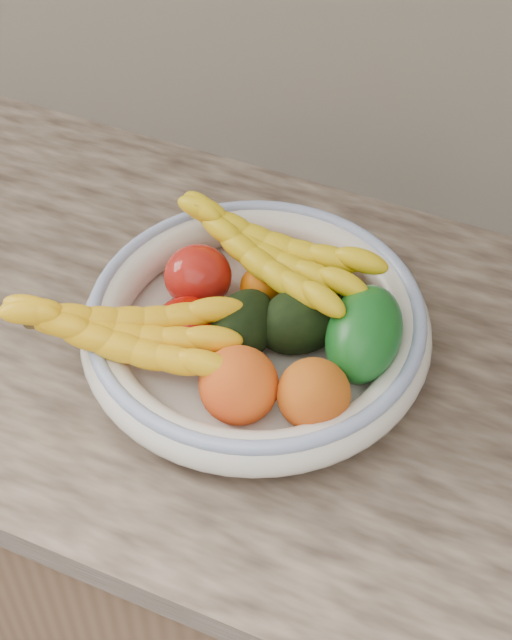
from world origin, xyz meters
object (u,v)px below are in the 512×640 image
Objects in this scene: banana_bunch_back at (270,258)px; banana_bunch_front at (123,336)px; green_mango at (364,334)px; fruit_bowl at (256,327)px.

banana_bunch_front is (-0.10, -0.17, -0.01)m from banana_bunch_back.
banana_bunch_back is at bearing 148.86° from green_mango.
fruit_bowl is at bearing -65.30° from banana_bunch_back.
fruit_bowl is at bearing 178.34° from green_mango.
green_mango is 0.46× the size of banana_bunch_back.
fruit_bowl is 0.12m from green_mango.
fruit_bowl is at bearing 23.23° from banana_bunch_front.
banana_bunch_back reaches higher than banana_bunch_front.
banana_bunch_front is (-0.23, -0.11, 0.01)m from green_mango.
green_mango reaches higher than banana_bunch_back.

